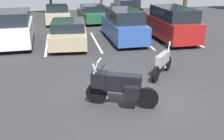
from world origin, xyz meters
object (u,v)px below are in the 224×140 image
object	(u,v)px
car_red	(171,24)
car_far_green	(92,13)
car_far_black	(126,10)
car_white	(15,28)
motorcycle_touring	(119,85)
car_blue	(123,25)
car_far_champagne	(57,14)
motorcycle_second	(162,63)
car_tan	(69,32)

from	to	relation	value
car_red	car_far_green	size ratio (longest dim) A/B	1.02
car_red	car_far_black	bearing A→B (deg)	98.16
car_white	car_red	world-z (taller)	car_red
motorcycle_touring	car_white	bearing A→B (deg)	116.53
car_far_green	car_blue	bearing A→B (deg)	-81.29
car_blue	car_far_green	bearing A→B (deg)	98.71
motorcycle_touring	car_red	xyz separation A→B (m)	(4.94, 7.65, 0.32)
motorcycle_touring	car_far_champagne	distance (m)	15.15
motorcycle_second	car_red	size ratio (longest dim) A/B	0.34
car_tan	car_far_champagne	distance (m)	7.31
car_far_champagne	car_far_black	xyz separation A→B (m)	(5.73, -0.21, 0.20)
car_white	car_far_champagne	size ratio (longest dim) A/B	0.95
motorcycle_second	car_white	xyz separation A→B (m)	(-6.39, 6.14, 0.42)
motorcycle_touring	car_blue	bearing A→B (deg)	75.49
car_blue	car_far_black	size ratio (longest dim) A/B	1.05
car_tan	motorcycle_second	bearing A→B (deg)	-58.50
car_far_champagne	car_far_black	size ratio (longest dim) A/B	1.03
motorcycle_touring	car_red	distance (m)	9.11
motorcycle_touring	motorcycle_second	world-z (taller)	motorcycle_touring
car_far_champagne	car_white	bearing A→B (deg)	-108.81
motorcycle_touring	car_far_green	world-z (taller)	motorcycle_touring
motorcycle_second	car_blue	size ratio (longest dim) A/B	0.34
car_far_champagne	car_blue	bearing A→B (deg)	-60.95
motorcycle_second	car_far_black	world-z (taller)	car_far_black
motorcycle_second	car_far_black	distance (m)	12.82
motorcycle_second	car_white	distance (m)	8.87
car_tan	car_blue	xyz separation A→B (m)	(3.27, 0.27, 0.23)
car_red	car_far_champagne	size ratio (longest dim) A/B	1.03
motorcycle_second	car_tan	world-z (taller)	car_tan
car_far_champagne	car_far_green	distance (m)	2.88
car_red	motorcycle_touring	bearing A→B (deg)	-122.85
car_white	car_far_champagne	world-z (taller)	car_white
car_tan	car_far_green	xyz separation A→B (m)	(2.24, 6.99, 0.00)
motorcycle_second	car_far_champagne	world-z (taller)	car_far_champagne
car_blue	car_far_green	size ratio (longest dim) A/B	1.01
car_blue	car_red	world-z (taller)	car_red
car_far_champagne	car_far_green	size ratio (longest dim) A/B	0.99
car_blue	car_far_green	world-z (taller)	car_blue
car_blue	motorcycle_second	bearing A→B (deg)	-88.20
motorcycle_touring	car_tan	size ratio (longest dim) A/B	0.44
car_white	car_red	distance (m)	9.09
motorcycle_second	car_tan	distance (m)	6.61
car_blue	car_red	size ratio (longest dim) A/B	0.99
car_white	car_tan	distance (m)	2.99
motorcycle_second	car_far_black	xyz separation A→B (m)	(1.64, 12.71, 0.36)
car_far_black	car_white	bearing A→B (deg)	-140.73
motorcycle_touring	car_white	size ratio (longest dim) A/B	0.47
car_far_green	car_red	bearing A→B (deg)	-61.30
car_far_black	car_far_green	bearing A→B (deg)	-178.30
car_far_champagne	car_red	bearing A→B (deg)	-47.59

